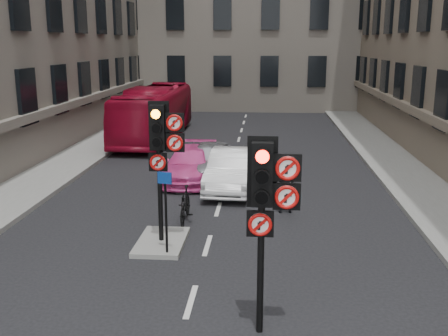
% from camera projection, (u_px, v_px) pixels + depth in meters
% --- Properties ---
extents(pavement_left, '(3.00, 50.00, 0.16)m').
position_uv_depth(pavement_left, '(47.00, 171.00, 20.82)').
color(pavement_left, gray).
rests_on(pavement_left, ground).
extents(pavement_right, '(3.00, 50.00, 0.16)m').
position_uv_depth(pavement_right, '(418.00, 179.00, 19.68)').
color(pavement_right, gray).
rests_on(pavement_right, ground).
extents(centre_island, '(1.20, 2.00, 0.12)m').
position_uv_depth(centre_island, '(162.00, 242.00, 13.57)').
color(centre_island, gray).
rests_on(centre_island, ground).
extents(signal_near, '(0.91, 0.40, 3.58)m').
position_uv_depth(signal_near, '(267.00, 195.00, 8.88)').
color(signal_near, black).
rests_on(signal_near, ground).
extents(signal_far, '(0.91, 0.40, 3.58)m').
position_uv_depth(signal_far, '(162.00, 142.00, 12.93)').
color(signal_far, black).
rests_on(signal_far, centre_island).
extents(car_silver, '(1.82, 4.10, 1.37)m').
position_uv_depth(car_silver, '(210.00, 160.00, 20.03)').
color(car_silver, '#A8ABB0').
rests_on(car_silver, ground).
extents(car_white, '(1.72, 4.32, 1.40)m').
position_uv_depth(car_white, '(231.00, 170.00, 18.49)').
color(car_white, white).
rests_on(car_white, ground).
extents(car_pink, '(1.86, 4.28, 1.22)m').
position_uv_depth(car_pink, '(190.00, 164.00, 19.73)').
color(car_pink, '#E6439A').
rests_on(car_pink, ground).
extents(bus_red, '(2.51, 10.09, 2.80)m').
position_uv_depth(bus_red, '(155.00, 113.00, 27.88)').
color(bus_red, maroon).
rests_on(bus_red, ground).
extents(motorcycle, '(0.49, 1.70, 1.02)m').
position_uv_depth(motorcycle, '(185.00, 205.00, 15.18)').
color(motorcycle, black).
rests_on(motorcycle, ground).
extents(motorcyclist, '(0.64, 0.46, 1.63)m').
position_uv_depth(motorcyclist, '(285.00, 187.00, 15.90)').
color(motorcyclist, black).
rests_on(motorcyclist, ground).
extents(info_sign, '(0.35, 0.14, 2.02)m').
position_uv_depth(info_sign, '(166.00, 201.00, 12.43)').
color(info_sign, black).
rests_on(info_sign, centre_island).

